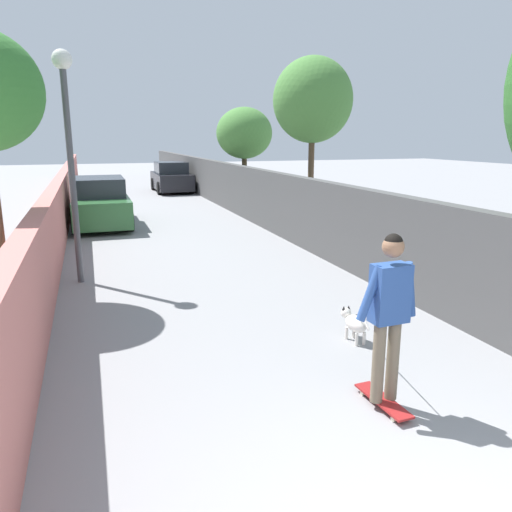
% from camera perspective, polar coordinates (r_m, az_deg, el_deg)
% --- Properties ---
extents(ground_plane, '(80.00, 80.00, 0.00)m').
position_cam_1_polar(ground_plane, '(16.21, -10.51, 3.39)').
color(ground_plane, gray).
extents(wall_left, '(48.00, 0.30, 1.59)m').
position_cam_1_polar(wall_left, '(13.99, -21.88, 4.35)').
color(wall_left, '#CC726B').
rests_on(wall_left, ground).
extents(fence_right, '(48.00, 0.30, 1.79)m').
position_cam_1_polar(fence_right, '(14.90, 2.20, 6.21)').
color(fence_right, '#4C4C4C').
rests_on(fence_right, ground).
extents(tree_right_far, '(2.39, 2.39, 4.03)m').
position_cam_1_polar(tree_right_far, '(21.80, -1.36, 13.92)').
color(tree_right_far, '#473523').
rests_on(tree_right_far, ground).
extents(tree_right_distant, '(2.50, 2.50, 5.24)m').
position_cam_1_polar(tree_right_distant, '(16.36, 6.55, 17.36)').
color(tree_right_distant, brown).
rests_on(tree_right_distant, ground).
extents(lamp_post, '(0.36, 0.36, 4.33)m').
position_cam_1_polar(lamp_post, '(10.05, -20.85, 13.62)').
color(lamp_post, '#4C4C51').
rests_on(lamp_post, ground).
extents(skateboard, '(0.81, 0.24, 0.08)m').
position_cam_1_polar(skateboard, '(5.66, 14.40, -15.83)').
color(skateboard, maroon).
rests_on(skateboard, ground).
extents(person_skateboarder, '(0.24, 0.71, 1.80)m').
position_cam_1_polar(person_skateboarder, '(5.22, 15.09, -5.48)').
color(person_skateboarder, '#726651').
rests_on(person_skateboarder, skateboard).
extents(dog, '(1.96, 0.71, 1.06)m').
position_cam_1_polar(dog, '(7.11, 11.27, -7.53)').
color(dog, white).
rests_on(dog, ground).
extents(car_near, '(4.23, 1.80, 1.54)m').
position_cam_1_polar(car_near, '(16.79, -17.46, 5.82)').
color(car_near, '#336B38').
rests_on(car_near, ground).
extents(car_far, '(3.83, 1.80, 1.54)m').
position_cam_1_polar(car_far, '(26.41, -9.71, 8.85)').
color(car_far, black).
rests_on(car_far, ground).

